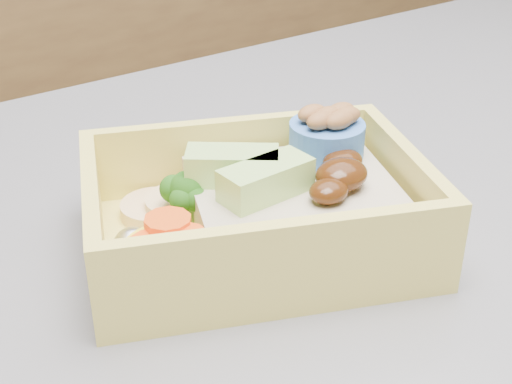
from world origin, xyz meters
TOP-DOWN VIEW (x-y plane):
  - bento_box at (-0.10, 0.01)m, footprint 0.22×0.19m

SIDE VIEW (x-z plane):
  - bento_box at x=-0.10m, z-range 0.91..0.98m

